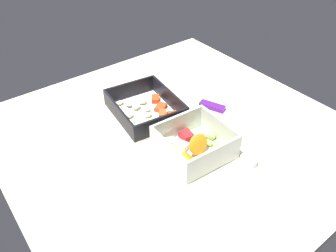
# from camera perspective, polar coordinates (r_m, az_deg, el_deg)

# --- Properties ---
(table_surface) EXTENTS (0.80, 0.80, 0.02)m
(table_surface) POSITION_cam_1_polar(r_m,az_deg,el_deg) (0.84, 1.27, -1.59)
(table_surface) COLOR beige
(table_surface) RESTS_ON ground
(pasta_container) EXTENTS (0.20, 0.18, 0.05)m
(pasta_container) POSITION_cam_1_polar(r_m,az_deg,el_deg) (0.89, -3.75, 2.78)
(pasta_container) COLOR white
(pasta_container) RESTS_ON table_surface
(fruit_bowl) EXTENTS (0.15, 0.16, 0.06)m
(fruit_bowl) POSITION_cam_1_polar(r_m,az_deg,el_deg) (0.77, 4.42, -3.26)
(fruit_bowl) COLOR silver
(fruit_bowl) RESTS_ON table_surface
(candy_bar) EXTENTS (0.07, 0.05, 0.01)m
(candy_bar) POSITION_cam_1_polar(r_m,az_deg,el_deg) (0.92, 7.50, 3.36)
(candy_bar) COLOR #51197A
(candy_bar) RESTS_ON table_surface
(paper_cup_liner) EXTENTS (0.04, 0.04, 0.02)m
(paper_cup_liner) POSITION_cam_1_polar(r_m,az_deg,el_deg) (0.77, 13.51, -5.79)
(paper_cup_liner) COLOR white
(paper_cup_liner) RESTS_ON table_surface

